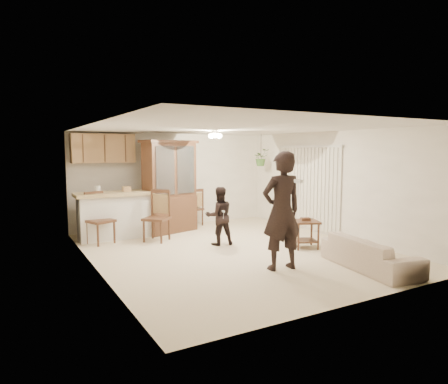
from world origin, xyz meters
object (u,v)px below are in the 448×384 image
chair_bar (101,229)px  child (219,214)px  chair_hutch_left (157,227)px  adult (282,218)px  chair_hutch_right (193,215)px  side_table (305,234)px  sofa (370,248)px  china_hutch (170,187)px

chair_bar → child: bearing=-53.6°
chair_bar → chair_hutch_left: chair_hutch_left is taller
adult → child: adult is taller
chair_hutch_left → chair_hutch_right: bearing=87.4°
chair_hutch_left → child: bearing=2.6°
child → chair_hutch_right: child is taller
child → chair_hutch_left: size_ratio=1.17×
adult → side_table: 1.79m
adult → child: (-0.07, 2.10, -0.22)m
adult → child: bearing=-83.1°
chair_bar → chair_hutch_right: size_ratio=1.13×
adult → chair_bar: bearing=-51.6°
sofa → adult: (-1.36, 0.74, 0.53)m
side_table → chair_hutch_right: chair_hutch_right is taller
chair_bar → chair_hutch_left: 1.22m
adult → side_table: size_ratio=2.60×
china_hutch → chair_bar: size_ratio=2.01×
chair_hutch_left → chair_hutch_right: chair_hutch_left is taller
chair_hutch_left → side_table: bearing=5.7°
child → chair_bar: 2.65m
adult → child: size_ratio=1.33×
chair_bar → chair_hutch_right: 2.88m
chair_bar → china_hutch: bearing=-8.2°
chair_bar → sofa: bearing=-70.9°
sofa → adult: bearing=70.5°
adult → china_hutch: (-0.49, 3.92, 0.24)m
side_table → chair_hutch_left: chair_hutch_left is taller
china_hutch → chair_hutch_right: china_hutch is taller
adult → chair_hutch_left: size_ratio=1.55×
chair_hutch_right → sofa: bearing=95.1°
child → china_hutch: size_ratio=0.59×
china_hutch → side_table: (1.86, -2.95, -0.83)m
chair_bar → adult: bearing=-78.4°
chair_bar → chair_hutch_right: bearing=-1.9°
chair_hutch_left → chair_hutch_right: size_ratio=1.14×
side_table → chair_hutch_right: bearing=105.6°
sofa → adult: 1.63m
sofa → side_table: sofa is taller
china_hutch → chair_bar: (-1.82, -0.44, -0.81)m
child → china_hutch: 1.92m
sofa → chair_bar: (-3.66, 4.22, -0.04)m
chair_hutch_right → side_table: bearing=100.3°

